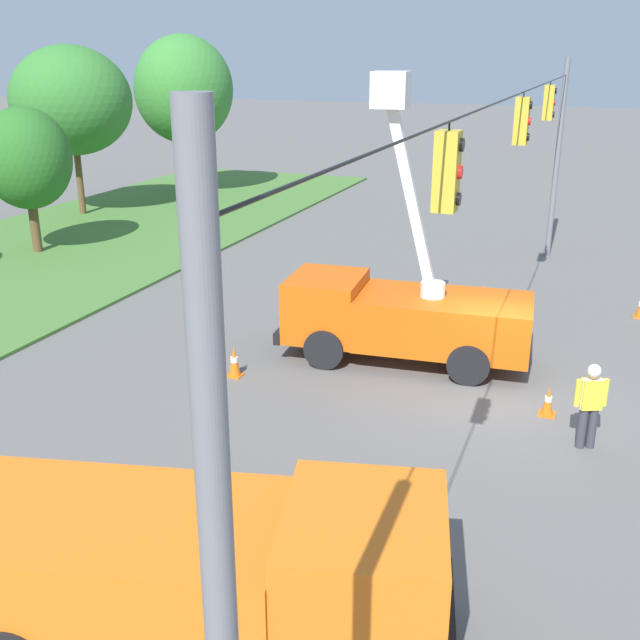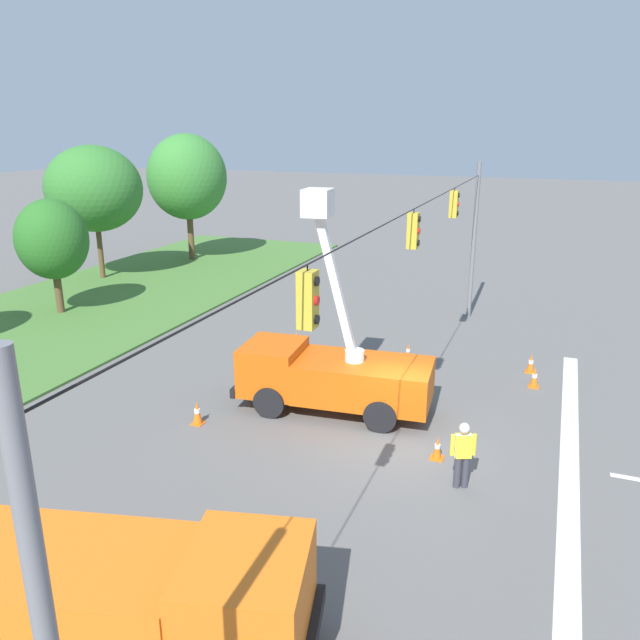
% 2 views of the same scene
% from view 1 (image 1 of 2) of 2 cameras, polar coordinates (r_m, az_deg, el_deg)
% --- Properties ---
extents(ground_plane, '(200.00, 200.00, 0.00)m').
position_cam_1_polar(ground_plane, '(17.79, 13.27, -5.29)').
color(ground_plane, '#605E5B').
extents(signal_gantry, '(26.20, 0.33, 7.20)m').
position_cam_1_polar(signal_gantry, '(16.45, 14.48, 8.84)').
color(signal_gantry, slate).
rests_on(signal_gantry, ground).
extents(tree_east, '(3.25, 3.36, 5.53)m').
position_cam_1_polar(tree_east, '(30.44, -21.48, 11.35)').
color(tree_east, brown).
rests_on(tree_east, ground).
extents(tree_far_east, '(5.24, 5.54, 7.72)m').
position_cam_1_polar(tree_far_east, '(37.18, -18.43, 15.56)').
color(tree_far_east, brown).
rests_on(tree_far_east, ground).
extents(tree_east_end, '(5.39, 5.03, 8.28)m').
position_cam_1_polar(tree_east_end, '(41.43, -10.32, 16.88)').
color(tree_east_end, brown).
rests_on(tree_east_end, ground).
extents(utility_truck_bucket_lift, '(2.80, 6.32, 6.97)m').
position_cam_1_polar(utility_truck_bucket_lift, '(18.68, 6.22, 0.77)').
color(utility_truck_bucket_lift, '#D6560F').
rests_on(utility_truck_bucket_lift, ground).
extents(utility_truck_support_near, '(3.84, 7.10, 2.20)m').
position_cam_1_polar(utility_truck_support_near, '(10.13, -9.61, -18.00)').
color(utility_truck_support_near, orange).
rests_on(utility_truck_support_near, ground).
extents(road_worker, '(0.38, 0.60, 1.77)m').
position_cam_1_polar(road_worker, '(15.47, 19.91, -5.83)').
color(road_worker, '#383842').
rests_on(road_worker, ground).
extents(traffic_cone_foreground_left, '(0.36, 0.36, 0.76)m').
position_cam_1_polar(traffic_cone_foreground_left, '(18.07, -6.55, -3.17)').
color(traffic_cone_foreground_left, orange).
rests_on(traffic_cone_foreground_left, ground).
extents(traffic_cone_mid_left, '(0.36, 0.36, 0.66)m').
position_cam_1_polar(traffic_cone_mid_left, '(16.83, 16.99, -5.95)').
color(traffic_cone_mid_left, orange).
rests_on(traffic_cone_mid_left, ground).
extents(traffic_cone_lane_edge_b, '(0.36, 0.36, 0.62)m').
position_cam_1_polar(traffic_cone_lane_edge_b, '(24.80, 1.56, 3.17)').
color(traffic_cone_lane_edge_b, orange).
rests_on(traffic_cone_lane_edge_b, ground).
extents(traffic_cone_far_right, '(0.36, 0.36, 0.65)m').
position_cam_1_polar(traffic_cone_far_right, '(23.73, 12.37, 1.98)').
color(traffic_cone_far_right, orange).
rests_on(traffic_cone_far_right, ground).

